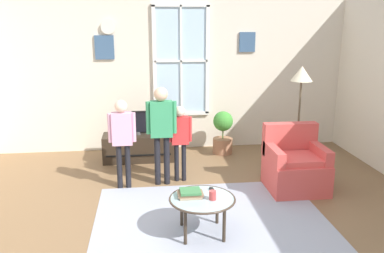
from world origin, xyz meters
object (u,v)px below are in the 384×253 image
at_px(person_red_shirt, 180,135).
at_px(person_green_shirt, 161,125).
at_px(tv_stand, 139,147).
at_px(person_pink_shirt, 122,134).
at_px(remote_near_books, 213,190).
at_px(armchair, 295,166).
at_px(coffee_table, 202,200).
at_px(potted_plant_by_window, 223,132).
at_px(cup, 213,195).
at_px(book_stack, 190,193).
at_px(floor_lamp, 301,84).
at_px(television, 138,122).

distance_m(person_red_shirt, person_green_shirt, 0.33).
xyz_separation_m(tv_stand, person_pink_shirt, (-0.19, -1.15, 0.56)).
bearing_deg(remote_near_books, armchair, 35.04).
bearing_deg(person_green_shirt, coffee_table, -75.94).
relative_size(coffee_table, potted_plant_by_window, 0.96).
xyz_separation_m(armchair, person_red_shirt, (-1.54, 0.47, 0.37)).
relative_size(tv_stand, person_green_shirt, 0.83).
bearing_deg(person_pink_shirt, potted_plant_by_window, 39.11).
bearing_deg(armchair, remote_near_books, -144.96).
relative_size(cup, person_pink_shirt, 0.08).
height_order(coffee_table, book_stack, book_stack).
xyz_separation_m(book_stack, floor_lamp, (1.83, 1.68, 0.89)).
height_order(tv_stand, person_pink_shirt, person_pink_shirt).
distance_m(coffee_table, person_pink_shirt, 1.69).
xyz_separation_m(television, potted_plant_by_window, (1.46, 0.19, -0.26)).
bearing_deg(television, armchair, -34.09).
distance_m(potted_plant_by_window, floor_lamp, 1.68).
distance_m(remote_near_books, person_green_shirt, 1.44).
distance_m(person_red_shirt, floor_lamp, 1.93).
distance_m(armchair, floor_lamp, 1.25).
distance_m(television, remote_near_books, 2.51).
bearing_deg(tv_stand, remote_near_books, -70.38).
distance_m(tv_stand, book_stack, 2.55).
relative_size(tv_stand, coffee_table, 1.61).
xyz_separation_m(book_stack, potted_plant_by_window, (0.87, 2.66, -0.07)).
bearing_deg(armchair, floor_lamp, 67.40).
height_order(television, remote_near_books, television).
bearing_deg(person_pink_shirt, coffee_table, -56.95).
relative_size(armchair, cup, 8.82).
distance_m(tv_stand, remote_near_books, 2.52).
relative_size(armchair, coffee_table, 1.21).
xyz_separation_m(remote_near_books, potted_plant_by_window, (0.61, 2.55, -0.05)).
bearing_deg(floor_lamp, tv_stand, 161.80).
xyz_separation_m(person_red_shirt, person_pink_shirt, (-0.80, -0.16, 0.08)).
distance_m(remote_near_books, potted_plant_by_window, 2.63).
bearing_deg(person_pink_shirt, floor_lamp, 7.76).
distance_m(person_pink_shirt, floor_lamp, 2.69).
height_order(cup, potted_plant_by_window, potted_plant_by_window).
relative_size(coffee_table, person_green_shirt, 0.52).
relative_size(armchair, person_pink_shirt, 0.70).
bearing_deg(tv_stand, person_pink_shirt, -99.47).
bearing_deg(book_stack, tv_stand, 103.23).
bearing_deg(cup, remote_near_books, 80.71).
xyz_separation_m(television, remote_near_books, (0.84, -2.36, -0.22)).
xyz_separation_m(person_pink_shirt, potted_plant_by_window, (1.65, 1.34, -0.39)).
relative_size(person_red_shirt, potted_plant_by_window, 1.48).
xyz_separation_m(armchair, person_pink_shirt, (-2.33, 0.30, 0.45)).
distance_m(book_stack, cup, 0.25).
relative_size(armchair, floor_lamp, 0.54).
distance_m(person_green_shirt, floor_lamp, 2.15).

